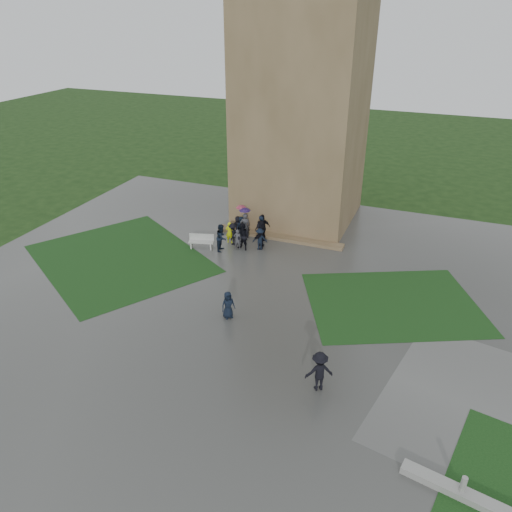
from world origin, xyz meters
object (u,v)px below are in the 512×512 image
at_px(tower, 303,95).
at_px(bench, 201,241).
at_px(pedestrian_mid, 228,305).
at_px(pedestrian_near, 319,371).

xyz_separation_m(tower, bench, (-4.34, -7.69, -8.49)).
bearing_deg(bench, pedestrian_mid, -70.05).
height_order(bench, pedestrian_mid, pedestrian_mid).
distance_m(tower, pedestrian_mid, 16.69).
relative_size(tower, bench, 10.38).
distance_m(tower, bench, 12.25).
bearing_deg(pedestrian_near, pedestrian_mid, -61.40).
xyz_separation_m(pedestrian_mid, pedestrian_near, (5.78, -3.50, 0.17)).
height_order(tower, pedestrian_near, tower).
bearing_deg(pedestrian_mid, bench, 77.45).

